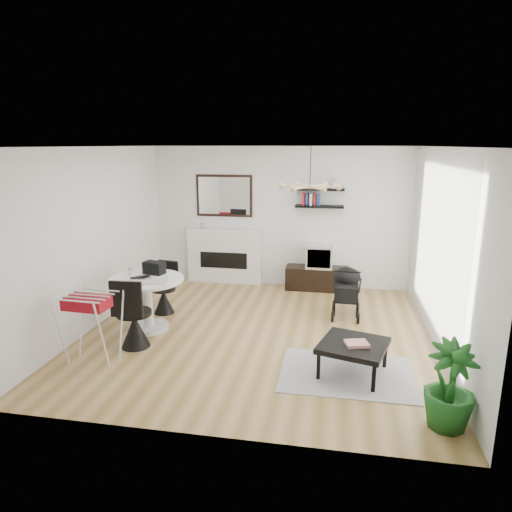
% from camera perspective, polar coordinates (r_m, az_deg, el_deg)
% --- Properties ---
extents(floor, '(5.00, 5.00, 0.00)m').
position_cam_1_polar(floor, '(6.87, 0.16, -9.63)').
color(floor, olive).
rests_on(floor, ground).
extents(ceiling, '(5.00, 5.00, 0.00)m').
position_cam_1_polar(ceiling, '(6.30, 0.18, 13.52)').
color(ceiling, white).
rests_on(ceiling, wall_back).
extents(wall_back, '(5.00, 0.00, 5.00)m').
position_cam_1_polar(wall_back, '(8.88, 3.00, 4.84)').
color(wall_back, white).
rests_on(wall_back, floor).
extents(wall_left, '(0.00, 5.00, 5.00)m').
position_cam_1_polar(wall_left, '(7.31, -19.53, 2.10)').
color(wall_left, white).
rests_on(wall_left, floor).
extents(wall_right, '(0.00, 5.00, 5.00)m').
position_cam_1_polar(wall_right, '(6.51, 22.39, 0.50)').
color(wall_right, white).
rests_on(wall_right, floor).
extents(sheer_curtain, '(0.04, 3.60, 2.60)m').
position_cam_1_polar(sheer_curtain, '(6.68, 21.21, 0.92)').
color(sheer_curtain, white).
rests_on(sheer_curtain, wall_right).
extents(fireplace, '(1.50, 0.17, 2.16)m').
position_cam_1_polar(fireplace, '(9.14, -3.98, 0.83)').
color(fireplace, white).
rests_on(fireplace, floor).
extents(shelf_lower, '(0.90, 0.25, 0.04)m').
position_cam_1_polar(shelf_lower, '(8.66, 7.94, 6.17)').
color(shelf_lower, black).
rests_on(shelf_lower, wall_back).
extents(shelf_upper, '(0.90, 0.25, 0.04)m').
position_cam_1_polar(shelf_upper, '(8.62, 8.01, 8.27)').
color(shelf_upper, black).
rests_on(shelf_upper, wall_back).
extents(pendant_lamp, '(0.90, 0.90, 0.10)m').
position_cam_1_polar(pendant_lamp, '(6.54, 6.76, 8.61)').
color(pendant_lamp, tan).
rests_on(pendant_lamp, ceiling).
extents(tv_console, '(1.19, 0.42, 0.44)m').
position_cam_1_polar(tv_console, '(8.86, 7.62, -2.77)').
color(tv_console, black).
rests_on(tv_console, floor).
extents(crt_tv, '(0.50, 0.44, 0.44)m').
position_cam_1_polar(crt_tv, '(8.74, 7.92, -0.01)').
color(crt_tv, silver).
rests_on(crt_tv, tv_console).
extents(dining_table, '(1.10, 1.10, 0.80)m').
position_cam_1_polar(dining_table, '(7.02, -13.42, -4.87)').
color(dining_table, white).
rests_on(dining_table, floor).
extents(laptop, '(0.35, 0.33, 0.02)m').
position_cam_1_polar(laptop, '(6.92, -14.22, -2.71)').
color(laptop, black).
rests_on(laptop, dining_table).
extents(black_bag, '(0.35, 0.26, 0.19)m').
position_cam_1_polar(black_bag, '(7.14, -12.61, -1.44)').
color(black_bag, black).
rests_on(black_bag, dining_table).
extents(newspaper, '(0.41, 0.37, 0.01)m').
position_cam_1_polar(newspaper, '(6.73, -12.61, -3.15)').
color(newspaper, beige).
rests_on(newspaper, dining_table).
extents(drinking_glass, '(0.06, 0.06, 0.10)m').
position_cam_1_polar(drinking_glass, '(7.20, -15.52, -1.86)').
color(drinking_glass, white).
rests_on(drinking_glass, dining_table).
extents(chair_far, '(0.42, 0.44, 0.85)m').
position_cam_1_polar(chair_far, '(7.74, -11.40, -5.04)').
color(chair_far, black).
rests_on(chair_far, floor).
extents(chair_near, '(0.48, 0.49, 1.01)m').
position_cam_1_polar(chair_near, '(6.53, -15.00, -8.38)').
color(chair_near, black).
rests_on(chair_near, floor).
extents(drying_rack, '(0.65, 0.61, 0.93)m').
position_cam_1_polar(drying_rack, '(6.18, -19.87, -8.33)').
color(drying_rack, white).
rests_on(drying_rack, floor).
extents(stroller, '(0.46, 0.74, 0.88)m').
position_cam_1_polar(stroller, '(7.55, 11.23, -4.62)').
color(stroller, black).
rests_on(stroller, floor).
extents(rug, '(1.61, 1.16, 0.01)m').
position_cam_1_polar(rug, '(5.86, 11.31, -14.24)').
color(rug, gray).
rests_on(rug, floor).
extents(coffee_table, '(0.94, 0.94, 0.39)m').
position_cam_1_polar(coffee_table, '(5.73, 12.07, -10.99)').
color(coffee_table, black).
rests_on(coffee_table, rug).
extents(magazines, '(0.31, 0.27, 0.04)m').
position_cam_1_polar(magazines, '(5.66, 12.49, -10.65)').
color(magazines, '#D84436').
rests_on(magazines, coffee_table).
extents(potted_plant, '(0.64, 0.64, 0.89)m').
position_cam_1_polar(potted_plant, '(4.98, 23.05, -14.73)').
color(potted_plant, '#175318').
rests_on(potted_plant, floor).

